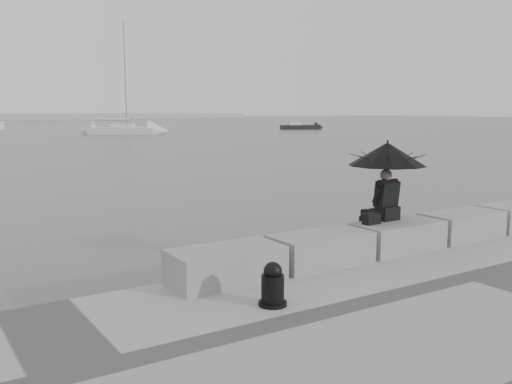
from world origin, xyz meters
TOP-DOWN VIEW (x-y plane):
  - ground at (0.00, 0.00)m, footprint 360.00×360.00m
  - stone_block_far_left at (-3.40, -0.45)m, footprint 1.60×0.80m
  - stone_block_left at (-1.70, -0.45)m, footprint 1.60×0.80m
  - stone_block_centre at (0.00, -0.45)m, footprint 1.60×0.80m
  - stone_block_right at (1.70, -0.45)m, footprint 1.60×0.80m
  - seated_person at (-0.03, -0.17)m, footprint 1.35×1.35m
  - bag at (-0.52, -0.34)m, footprint 0.29×0.16m
  - mooring_bollard at (-3.39, -1.60)m, footprint 0.36×0.36m
  - sailboat_right at (15.49, 56.58)m, footprint 7.51×6.38m
  - small_motorboat at (42.51, 58.51)m, footprint 5.85×3.70m

SIDE VIEW (x-z plane):
  - ground at x=0.00m, z-range 0.00..0.00m
  - small_motorboat at x=42.51m, z-range -0.23..0.87m
  - sailboat_right at x=15.49m, z-range -5.92..6.98m
  - mooring_bollard at x=-3.39m, z-range 0.45..1.02m
  - stone_block_far_left at x=-3.40m, z-range 0.50..1.00m
  - stone_block_left at x=-1.70m, z-range 0.50..1.00m
  - stone_block_centre at x=0.00m, z-range 0.50..1.00m
  - stone_block_right at x=1.70m, z-range 0.50..1.00m
  - bag at x=-0.52m, z-range 1.00..1.18m
  - seated_person at x=-0.03m, z-range 1.34..2.73m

